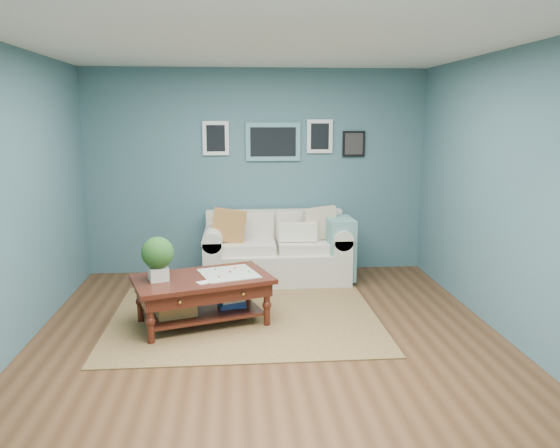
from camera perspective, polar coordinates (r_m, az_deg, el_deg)
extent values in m
plane|color=brown|center=(5.21, -1.10, -12.35)|extent=(5.00, 5.00, 0.00)
plane|color=white|center=(4.81, -1.23, 18.60)|extent=(5.00, 5.00, 0.00)
cube|color=slate|center=(7.31, -2.41, 5.44)|extent=(4.50, 0.02, 2.70)
cube|color=slate|center=(2.40, 2.65, -6.50)|extent=(4.50, 0.02, 2.70)
cube|color=slate|center=(5.20, -26.77, 1.92)|extent=(0.02, 5.00, 2.70)
cube|color=slate|center=(5.45, 23.18, 2.60)|extent=(0.02, 5.00, 2.70)
cube|color=#5C909B|center=(7.26, -0.73, 8.58)|extent=(0.72, 0.03, 0.50)
cube|color=black|center=(7.25, -0.72, 8.57)|extent=(0.60, 0.01, 0.38)
cube|color=white|center=(7.25, -6.73, 8.90)|extent=(0.34, 0.03, 0.44)
cube|color=white|center=(7.33, 4.17, 9.12)|extent=(0.34, 0.03, 0.44)
cube|color=black|center=(7.42, 7.70, 8.31)|extent=(0.30, 0.03, 0.34)
cube|color=brown|center=(5.81, -3.69, -9.73)|extent=(2.76, 2.21, 0.01)
cube|color=beige|center=(7.03, -0.42, -4.32)|extent=(1.36, 0.84, 0.40)
cube|color=beige|center=(7.24, -0.62, -0.34)|extent=(1.78, 0.21, 0.46)
cube|color=beige|center=(6.99, -6.96, -3.67)|extent=(0.23, 0.84, 0.59)
cube|color=beige|center=(7.11, 6.00, -3.40)|extent=(0.23, 0.84, 0.59)
cylinder|color=beige|center=(6.92, -7.01, -1.29)|extent=(0.25, 0.84, 0.25)
cylinder|color=beige|center=(7.04, 6.05, -1.06)|extent=(0.25, 0.84, 0.25)
cube|color=beige|center=(6.89, -3.41, -2.39)|extent=(0.69, 0.54, 0.12)
cube|color=beige|center=(6.94, 2.62, -2.27)|extent=(0.69, 0.54, 0.12)
cube|color=beige|center=(7.10, -3.49, -0.04)|extent=(0.69, 0.12, 0.35)
cube|color=beige|center=(7.15, 2.36, 0.06)|extent=(0.69, 0.12, 0.35)
cube|color=#B05E2D|center=(6.84, -5.37, -0.17)|extent=(0.46, 0.17, 0.46)
cube|color=beige|center=(6.99, 4.27, 0.09)|extent=(0.45, 0.17, 0.44)
cube|color=silver|center=(6.85, 1.88, -0.84)|extent=(0.48, 0.12, 0.23)
cube|color=#6EA19F|center=(6.96, 6.20, -2.49)|extent=(0.33, 0.53, 0.77)
cube|color=#38160B|center=(5.55, -8.13, -5.71)|extent=(1.51, 1.15, 0.04)
cube|color=#38160B|center=(5.57, -8.10, -6.58)|extent=(1.40, 1.04, 0.13)
cube|color=#38160B|center=(5.66, -8.03, -9.13)|extent=(1.26, 0.90, 0.03)
sphere|color=gold|center=(5.17, -10.44, -8.07)|extent=(0.03, 0.03, 0.03)
sphere|color=gold|center=(5.33, -3.85, -7.32)|extent=(0.03, 0.03, 0.03)
cylinder|color=#38160B|center=(5.24, -13.40, -9.83)|extent=(0.07, 0.07, 0.46)
cylinder|color=#38160B|center=(5.52, -1.38, -8.41)|extent=(0.07, 0.07, 0.46)
cylinder|color=#38160B|center=(5.80, -14.41, -7.80)|extent=(0.07, 0.07, 0.46)
cylinder|color=#38160B|center=(6.05, -3.47, -6.64)|extent=(0.07, 0.07, 0.46)
cube|color=silver|center=(5.49, -12.58, -5.08)|extent=(0.22, 0.22, 0.13)
sphere|color=#1D4C15|center=(5.43, -12.68, -2.95)|extent=(0.31, 0.31, 0.31)
cube|color=beige|center=(5.61, -5.38, -5.16)|extent=(0.67, 0.67, 0.01)
cube|color=#B68C48|center=(5.56, -10.86, -8.24)|extent=(0.44, 0.37, 0.22)
cube|color=#274599|center=(5.73, -5.07, -7.98)|extent=(0.32, 0.27, 0.12)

